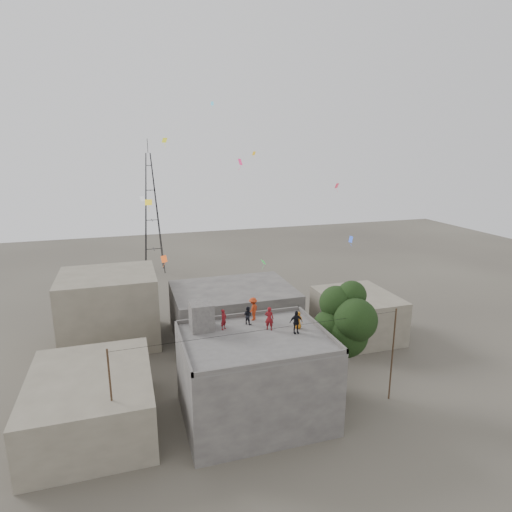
{
  "coord_description": "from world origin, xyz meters",
  "views": [
    {
      "loc": [
        -7.94,
        -25.86,
        18.83
      ],
      "look_at": [
        0.35,
        0.83,
        11.69
      ],
      "focal_mm": 30.0,
      "sensor_mm": 36.0,
      "label": 1
    }
  ],
  "objects_px": {
    "transmission_tower": "(152,214)",
    "person_dark_adult": "(296,322)",
    "stair_head_box": "(201,316)",
    "tree": "(346,322)",
    "person_red_adult": "(269,318)"
  },
  "relations": [
    {
      "from": "tree",
      "to": "transmission_tower",
      "type": "relative_size",
      "value": 0.45
    },
    {
      "from": "transmission_tower",
      "to": "person_dark_adult",
      "type": "height_order",
      "value": "transmission_tower"
    },
    {
      "from": "person_red_adult",
      "to": "person_dark_adult",
      "type": "height_order",
      "value": "person_red_adult"
    },
    {
      "from": "person_red_adult",
      "to": "person_dark_adult",
      "type": "relative_size",
      "value": 1.05
    },
    {
      "from": "person_red_adult",
      "to": "person_dark_adult",
      "type": "xyz_separation_m",
      "value": [
        1.61,
        -1.09,
        -0.04
      ]
    },
    {
      "from": "stair_head_box",
      "to": "person_red_adult",
      "type": "relative_size",
      "value": 1.15
    },
    {
      "from": "transmission_tower",
      "to": "person_red_adult",
      "type": "bearing_deg",
      "value": -82.13
    },
    {
      "from": "stair_head_box",
      "to": "tree",
      "type": "distance_m",
      "value": 10.8
    },
    {
      "from": "tree",
      "to": "person_dark_adult",
      "type": "xyz_separation_m",
      "value": [
        -4.37,
        -0.69,
        0.82
      ]
    },
    {
      "from": "tree",
      "to": "transmission_tower",
      "type": "distance_m",
      "value": 41.12
    },
    {
      "from": "transmission_tower",
      "to": "person_red_adult",
      "type": "xyz_separation_m",
      "value": [
        5.39,
        -39.0,
        -2.1
      ]
    },
    {
      "from": "stair_head_box",
      "to": "person_dark_adult",
      "type": "distance_m",
      "value": 6.76
    },
    {
      "from": "stair_head_box",
      "to": "tree",
      "type": "relative_size",
      "value": 0.22
    },
    {
      "from": "stair_head_box",
      "to": "transmission_tower",
      "type": "xyz_separation_m",
      "value": [
        -0.8,
        37.4,
        1.97
      ]
    },
    {
      "from": "tree",
      "to": "transmission_tower",
      "type": "xyz_separation_m",
      "value": [
        -11.37,
        39.4,
        2.97
      ]
    }
  ]
}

